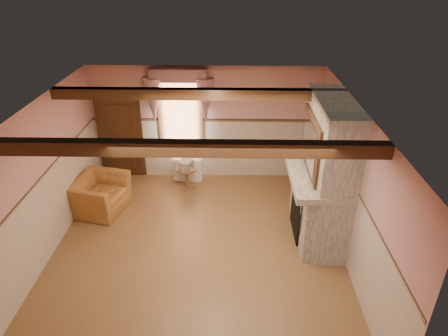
{
  "coord_description": "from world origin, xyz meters",
  "views": [
    {
      "loc": [
        0.64,
        -6.02,
        4.95
      ],
      "look_at": [
        0.49,
        0.8,
        1.35
      ],
      "focal_mm": 32.0,
      "sensor_mm": 36.0,
      "label": 1
    }
  ],
  "objects_px": {
    "armchair": "(99,195)",
    "mantel_clock": "(311,148)",
    "side_table": "(187,179)",
    "bowl": "(318,170)",
    "oil_lamp": "(313,151)",
    "radiator": "(188,169)"
  },
  "relations": [
    {
      "from": "radiator",
      "to": "oil_lamp",
      "type": "relative_size",
      "value": 2.5
    },
    {
      "from": "side_table",
      "to": "radiator",
      "type": "bearing_deg",
      "value": 92.88
    },
    {
      "from": "armchair",
      "to": "oil_lamp",
      "type": "height_order",
      "value": "oil_lamp"
    },
    {
      "from": "armchair",
      "to": "bowl",
      "type": "relative_size",
      "value": 3.46
    },
    {
      "from": "armchair",
      "to": "mantel_clock",
      "type": "distance_m",
      "value": 4.64
    },
    {
      "from": "mantel_clock",
      "to": "oil_lamp",
      "type": "distance_m",
      "value": 0.26
    },
    {
      "from": "radiator",
      "to": "mantel_clock",
      "type": "distance_m",
      "value": 3.23
    },
    {
      "from": "side_table",
      "to": "bowl",
      "type": "bearing_deg",
      "value": -33.08
    },
    {
      "from": "armchair",
      "to": "mantel_clock",
      "type": "height_order",
      "value": "mantel_clock"
    },
    {
      "from": "armchair",
      "to": "oil_lamp",
      "type": "bearing_deg",
      "value": -78.84
    },
    {
      "from": "radiator",
      "to": "side_table",
      "type": "bearing_deg",
      "value": -82.84
    },
    {
      "from": "bowl",
      "to": "mantel_clock",
      "type": "height_order",
      "value": "mantel_clock"
    },
    {
      "from": "side_table",
      "to": "mantel_clock",
      "type": "bearing_deg",
      "value": -18.06
    },
    {
      "from": "side_table",
      "to": "mantel_clock",
      "type": "distance_m",
      "value": 3.08
    },
    {
      "from": "armchair",
      "to": "oil_lamp",
      "type": "xyz_separation_m",
      "value": [
        4.49,
        -0.19,
        1.18
      ]
    },
    {
      "from": "armchair",
      "to": "radiator",
      "type": "bearing_deg",
      "value": -39.34
    },
    {
      "from": "side_table",
      "to": "oil_lamp",
      "type": "xyz_separation_m",
      "value": [
        2.67,
        -1.12,
        1.29
      ]
    },
    {
      "from": "armchair",
      "to": "bowl",
      "type": "height_order",
      "value": "bowl"
    },
    {
      "from": "side_table",
      "to": "bowl",
      "type": "relative_size",
      "value": 1.63
    },
    {
      "from": "side_table",
      "to": "radiator",
      "type": "xyz_separation_m",
      "value": [
        -0.02,
        0.42,
        0.02
      ]
    },
    {
      "from": "armchair",
      "to": "mantel_clock",
      "type": "bearing_deg",
      "value": -75.61
    },
    {
      "from": "bowl",
      "to": "oil_lamp",
      "type": "relative_size",
      "value": 1.2
    }
  ]
}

